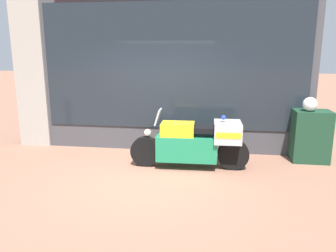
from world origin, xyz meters
TOP-DOWN VIEW (x-y plane):
  - ground_plane at (0.00, 0.00)m, footprint 60.00×60.00m
  - shop_building at (-0.37, 2.00)m, footprint 6.83×0.55m
  - window_display at (0.30, 2.03)m, footprint 5.63×0.30m
  - paramedic_motorcycle at (0.95, 0.74)m, footprint 2.34×0.64m
  - utility_cabinet at (3.29, 1.51)m, footprint 0.73×0.52m
  - white_helmet at (3.20, 1.43)m, footprint 0.29×0.29m

SIDE VIEW (x-z plane):
  - ground_plane at x=0.00m, z-range 0.00..0.00m
  - window_display at x=0.30m, z-range -0.52..1.45m
  - paramedic_motorcycle at x=0.95m, z-range -0.05..1.12m
  - utility_cabinet at x=3.29m, z-range 0.00..1.08m
  - white_helmet at x=3.20m, z-range 1.08..1.36m
  - shop_building at x=-0.37m, z-range 0.01..3.76m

